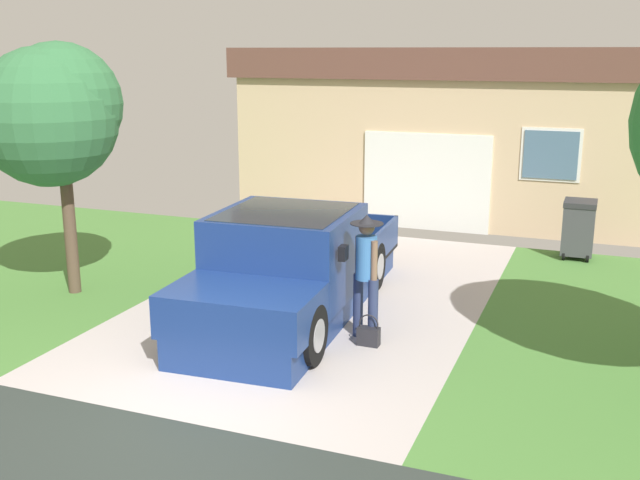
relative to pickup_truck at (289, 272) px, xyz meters
name	(u,v)px	position (x,y,z in m)	size (l,w,h in m)	color
pickup_truck	(289,272)	(0.00, 0.00, 0.00)	(2.32, 5.61, 1.68)	navy
person_with_hat	(366,268)	(1.34, -0.40, 0.31)	(0.46, 0.46, 1.79)	navy
handbag	(369,335)	(1.45, -0.59, -0.59)	(0.31, 0.15, 0.45)	#232328
house_with_garage	(458,127)	(0.63, 9.49, 1.29)	(9.94, 6.28, 4.00)	#CFB089
front_yard_tree	(53,112)	(-3.98, -0.16, 2.26)	(2.22, 2.27, 4.09)	brown
wheeled_trash_bin	(579,227)	(3.88, 5.17, -0.12)	(0.60, 0.72, 1.14)	#424247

